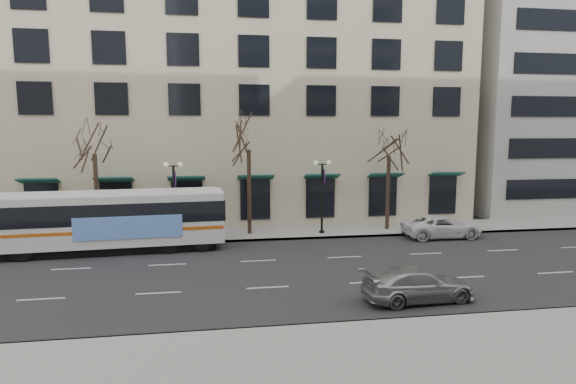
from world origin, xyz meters
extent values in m
plane|color=black|center=(0.00, 0.00, 0.00)|extent=(160.00, 160.00, 0.00)
cube|color=gray|center=(5.00, 9.00, 0.07)|extent=(80.00, 4.00, 0.15)
cube|color=beige|center=(-2.00, 21.00, 12.00)|extent=(40.00, 20.00, 24.00)
cube|color=#999993|center=(32.00, 21.00, 17.50)|extent=(25.00, 20.00, 35.00)
cylinder|color=black|center=(-10.00, 8.80, 2.87)|extent=(0.28, 0.28, 5.74)
cylinder|color=black|center=(0.00, 8.80, 2.97)|extent=(0.28, 0.28, 5.95)
cylinder|color=black|center=(10.00, 8.80, 2.73)|extent=(0.28, 0.28, 5.46)
cylinder|color=black|center=(-5.00, 8.20, 2.50)|extent=(0.16, 0.16, 5.00)
cylinder|color=black|center=(-5.00, 8.20, 0.15)|extent=(0.36, 0.36, 0.30)
cube|color=black|center=(-5.00, 8.20, 4.95)|extent=(0.90, 0.06, 0.06)
sphere|color=silver|center=(-5.45, 8.20, 5.05)|extent=(0.32, 0.32, 0.32)
sphere|color=silver|center=(-4.55, 8.20, 5.05)|extent=(0.32, 0.32, 0.32)
cube|color=#5B1F74|center=(-4.88, 8.20, 4.10)|extent=(0.04, 0.45, 1.00)
cylinder|color=black|center=(5.00, 8.20, 2.50)|extent=(0.16, 0.16, 5.00)
cylinder|color=black|center=(5.00, 8.20, 0.15)|extent=(0.36, 0.36, 0.30)
cube|color=black|center=(5.00, 8.20, 4.95)|extent=(0.90, 0.06, 0.06)
sphere|color=silver|center=(4.55, 8.20, 5.05)|extent=(0.32, 0.32, 0.32)
sphere|color=silver|center=(5.45, 8.20, 5.05)|extent=(0.32, 0.32, 0.32)
cube|color=#5B1F74|center=(5.12, 8.20, 4.10)|extent=(0.04, 0.45, 1.00)
cube|color=silver|center=(-8.53, 5.80, 2.02)|extent=(13.45, 3.71, 3.05)
cube|color=black|center=(-8.53, 5.80, 0.30)|extent=(12.37, 3.30, 0.50)
cube|color=black|center=(-8.20, 5.82, 2.49)|extent=(12.92, 3.72, 1.22)
cube|color=#C95712|center=(-8.53, 5.80, 1.50)|extent=(13.32, 3.74, 0.20)
cube|color=#6495F4|center=(-7.33, 4.40, 1.72)|extent=(6.09, 0.45, 1.33)
cube|color=silver|center=(-8.53, 5.80, 3.58)|extent=(12.77, 3.38, 0.09)
cylinder|color=black|center=(-13.09, 4.24, 0.55)|extent=(1.13, 0.38, 1.11)
cylinder|color=black|center=(-13.25, 6.78, 0.55)|extent=(1.13, 0.38, 1.11)
cylinder|color=black|center=(-5.13, 4.74, 0.55)|extent=(1.13, 0.38, 1.11)
cylinder|color=black|center=(-5.29, 7.28, 0.55)|extent=(1.13, 0.38, 1.11)
cylinder|color=black|center=(-3.14, 4.86, 0.55)|extent=(1.13, 0.38, 1.11)
cylinder|color=black|center=(-3.30, 7.41, 0.55)|extent=(1.13, 0.38, 1.11)
imported|color=#A0A3A8|center=(6.25, -4.97, 0.71)|extent=(5.05, 2.36, 1.43)
imported|color=silver|center=(12.94, 6.20, 0.74)|extent=(5.36, 2.49, 1.49)
camera|label=1|loc=(-2.43, -23.97, 7.48)|focal=30.00mm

